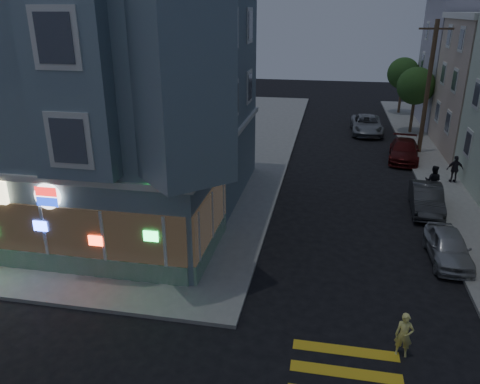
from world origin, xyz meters
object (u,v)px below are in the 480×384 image
(utility_pole, at_px, (428,87))
(parked_car_d, at_px, (367,125))
(street_tree_near, at_px, (416,86))
(parked_car_a, at_px, (448,247))
(street_tree_far, at_px, (403,73))
(parked_car_b, at_px, (426,199))
(pedestrian_a, at_px, (433,181))
(pedestrian_b, at_px, (455,169))
(traffic_signal, at_px, (156,194))
(parked_car_c, at_px, (404,151))
(running_child, at_px, (404,335))

(utility_pole, height_order, parked_car_d, utility_pole)
(utility_pole, height_order, street_tree_near, utility_pole)
(parked_car_a, relative_size, parked_car_d, 0.70)
(street_tree_far, height_order, parked_car_b, street_tree_far)
(pedestrian_a, xyz_separation_m, pedestrian_b, (1.70, 2.57, -0.06))
(pedestrian_a, distance_m, traffic_signal, 16.17)
(parked_car_c, height_order, parked_car_d, parked_car_d)
(running_child, relative_size, parked_car_b, 0.35)
(utility_pole, xyz_separation_m, parked_car_d, (-3.40, 5.38, -4.06))
(traffic_signal, bearing_deg, parked_car_d, 62.20)
(parked_car_c, xyz_separation_m, parked_car_d, (-2.10, 7.20, 0.05))
(pedestrian_b, relative_size, traffic_signal, 0.31)
(street_tree_far, relative_size, pedestrian_b, 3.28)
(pedestrian_a, bearing_deg, parked_car_c, -68.13)
(utility_pole, xyz_separation_m, running_child, (-3.84, -22.20, -4.08))
(running_child, relative_size, parked_car_d, 0.27)
(street_tree_far, distance_m, pedestrian_b, 20.47)
(street_tree_near, bearing_deg, pedestrian_a, -93.48)
(pedestrian_b, bearing_deg, parked_car_a, 68.38)
(street_tree_far, bearing_deg, utility_pole, -90.82)
(utility_pole, distance_m, pedestrian_a, 9.60)
(parked_car_c, bearing_deg, street_tree_near, 86.38)
(traffic_signal, bearing_deg, pedestrian_a, 34.90)
(pedestrian_b, distance_m, parked_car_b, 5.03)
(utility_pole, relative_size, parked_car_a, 2.40)
(utility_pole, distance_m, parked_car_c, 4.68)
(parked_car_a, bearing_deg, pedestrian_a, 84.24)
(pedestrian_b, bearing_deg, traffic_signal, 36.94)
(running_child, distance_m, parked_car_b, 11.77)
(utility_pole, height_order, running_child, utility_pole)
(parked_car_b, xyz_separation_m, parked_car_c, (0.00, 8.89, -0.00))
(street_tree_far, height_order, pedestrian_b, street_tree_far)
(parked_car_d, relative_size, traffic_signal, 1.03)
(utility_pole, relative_size, pedestrian_b, 5.57)
(running_child, height_order, pedestrian_a, pedestrian_a)
(utility_pole, bearing_deg, parked_car_a, -94.67)
(pedestrian_b, xyz_separation_m, parked_car_d, (-4.40, 11.61, -0.22))
(street_tree_far, bearing_deg, pedestrian_b, -87.74)
(pedestrian_a, bearing_deg, street_tree_near, -76.52)
(street_tree_far, height_order, pedestrian_a, street_tree_far)
(pedestrian_a, xyz_separation_m, parked_car_c, (-0.60, 6.98, -0.34))
(street_tree_near, height_order, parked_car_c, street_tree_near)
(pedestrian_b, xyz_separation_m, parked_car_c, (-2.30, 4.42, -0.27))
(parked_car_b, bearing_deg, pedestrian_a, 76.24)
(pedestrian_b, xyz_separation_m, parked_car_b, (-2.30, -4.47, -0.27))
(parked_car_d, xyz_separation_m, traffic_signal, (-8.97, -25.06, 2.89))
(utility_pole, relative_size, parked_car_c, 1.90)
(street_tree_near, xyz_separation_m, parked_car_b, (-1.50, -16.70, -3.25))
(pedestrian_b, bearing_deg, parked_car_d, -77.49)
(parked_car_b, bearing_deg, parked_car_c, 93.75)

